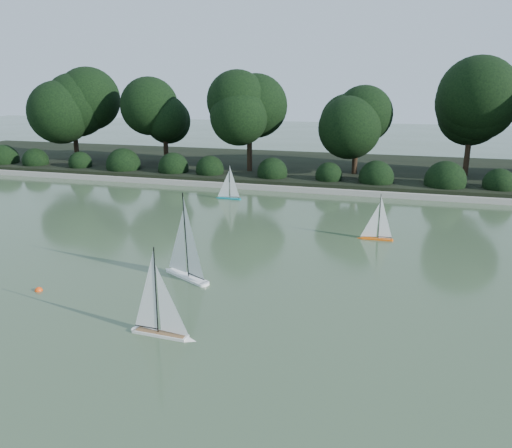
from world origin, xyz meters
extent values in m
plane|color=#35492C|center=(0.00, 0.00, 0.00)|extent=(80.00, 80.00, 0.00)
cube|color=gray|center=(0.00, 9.00, 0.09)|extent=(40.00, 0.35, 0.18)
cube|color=black|center=(0.00, 13.00, 0.15)|extent=(40.00, 8.00, 0.30)
cylinder|color=black|center=(-11.00, 11.20, 0.76)|extent=(0.20, 0.20, 1.51)
sphere|color=black|center=(-11.00, 11.20, 2.58)|extent=(2.38, 2.38, 2.38)
cylinder|color=black|center=(-7.00, 11.80, 0.68)|extent=(0.20, 0.20, 1.37)
sphere|color=black|center=(-7.00, 11.80, 2.38)|extent=(2.24, 2.24, 2.24)
cylinder|color=black|center=(-3.00, 10.90, 0.83)|extent=(0.20, 0.20, 1.66)
sphere|color=black|center=(-3.00, 10.90, 2.85)|extent=(2.66, 2.66, 2.66)
cylinder|color=black|center=(1.00, 11.40, 0.63)|extent=(0.20, 0.20, 1.26)
sphere|color=black|center=(1.00, 11.40, 2.21)|extent=(2.10, 2.10, 2.10)
cylinder|color=black|center=(5.00, 12.10, 0.86)|extent=(0.20, 0.20, 1.73)
sphere|color=black|center=(5.00, 12.10, 2.99)|extent=(2.80, 2.80, 2.80)
sphere|color=black|center=(-12.00, 9.90, 0.45)|extent=(1.10, 1.10, 1.10)
sphere|color=black|center=(-10.00, 9.90, 0.45)|extent=(1.10, 1.10, 1.10)
sphere|color=black|center=(-8.00, 9.90, 0.45)|extent=(1.10, 1.10, 1.10)
sphere|color=black|center=(-6.00, 9.90, 0.45)|extent=(1.10, 1.10, 1.10)
sphere|color=black|center=(-4.00, 9.90, 0.45)|extent=(1.10, 1.10, 1.10)
sphere|color=black|center=(-2.00, 9.90, 0.45)|extent=(1.10, 1.10, 1.10)
sphere|color=black|center=(0.00, 9.90, 0.45)|extent=(1.10, 1.10, 1.10)
sphere|color=black|center=(2.00, 9.90, 0.45)|extent=(1.10, 1.10, 1.10)
sphere|color=black|center=(4.00, 9.90, 0.45)|extent=(1.10, 1.10, 1.10)
sphere|color=black|center=(6.00, 9.90, 0.45)|extent=(1.10, 1.10, 1.10)
cube|color=white|center=(-1.19, 0.64, 0.05)|extent=(1.04, 0.71, 0.11)
cone|color=white|center=(-1.74, 0.94, 0.05)|extent=(0.29, 0.29, 0.21)
cylinder|color=white|center=(-0.73, 0.38, 0.05)|extent=(0.17, 0.17, 0.11)
cylinder|color=black|center=(-1.15, 0.61, 0.94)|extent=(0.03, 0.03, 1.66)
cylinder|color=black|center=(-0.94, 0.50, 0.17)|extent=(0.44, 0.26, 0.02)
cube|color=silver|center=(-0.66, -1.57, 0.04)|extent=(0.88, 0.22, 0.09)
cone|color=silver|center=(-0.16, -1.59, 0.04)|extent=(0.18, 0.18, 0.17)
cylinder|color=silver|center=(-1.09, -1.54, 0.04)|extent=(0.11, 0.11, 0.09)
cube|color=olive|center=(-0.66, -1.57, 0.09)|extent=(0.80, 0.17, 0.01)
cylinder|color=black|center=(-0.70, -1.56, 0.76)|extent=(0.02, 0.02, 1.35)
cylinder|color=black|center=(-0.89, -1.55, 0.14)|extent=(0.40, 0.03, 0.01)
cube|color=#EC590D|center=(2.21, 4.16, 0.04)|extent=(0.71, 0.17, 0.07)
cone|color=#EC590D|center=(1.80, 4.15, 0.04)|extent=(0.15, 0.15, 0.14)
cylinder|color=#EC590D|center=(2.57, 4.18, 0.04)|extent=(0.09, 0.09, 0.07)
cylinder|color=black|center=(2.25, 4.16, 0.62)|extent=(0.01, 0.01, 1.09)
cylinder|color=black|center=(2.40, 4.17, 0.11)|extent=(0.32, 0.02, 0.01)
cube|color=#097680|center=(-2.61, 7.29, 0.04)|extent=(0.72, 0.16, 0.07)
cone|color=#097680|center=(-3.03, 7.30, 0.04)|extent=(0.15, 0.15, 0.14)
cylinder|color=#097680|center=(-2.25, 7.28, 0.04)|extent=(0.09, 0.09, 0.07)
cylinder|color=black|center=(-2.58, 7.29, 0.63)|extent=(0.01, 0.01, 1.12)
cylinder|color=black|center=(-2.42, 7.28, 0.12)|extent=(0.33, 0.02, 0.01)
sphere|color=#F8450D|center=(-3.54, -0.67, 0.00)|extent=(0.14, 0.14, 0.14)
camera|label=1|loc=(2.57, -7.65, 3.66)|focal=35.00mm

